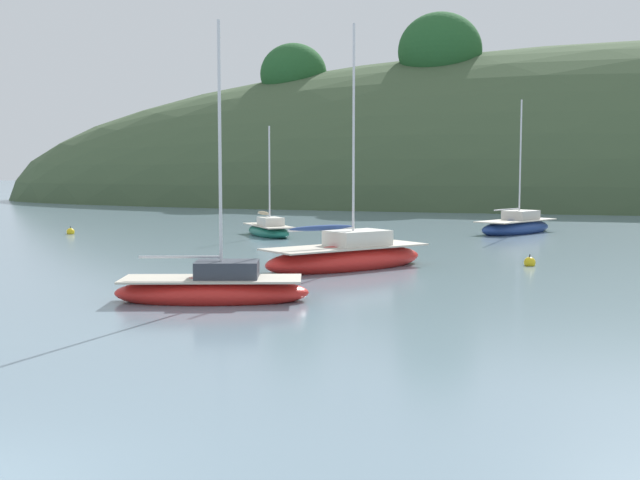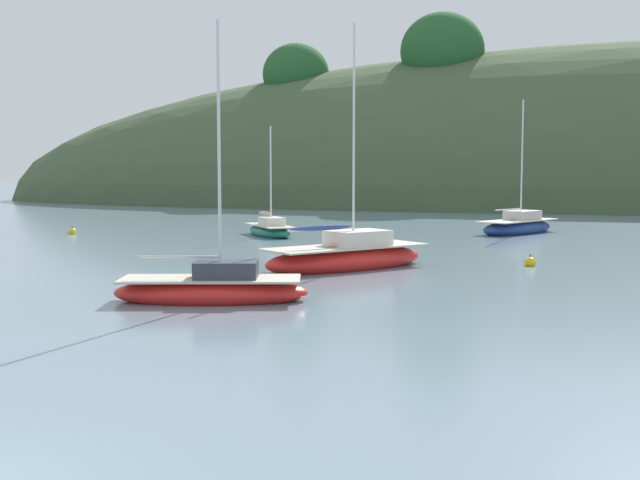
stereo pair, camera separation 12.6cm
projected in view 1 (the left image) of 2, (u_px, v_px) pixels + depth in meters
The scene contains 6 objects.
sailboat_white_near at pixel (347, 257), 29.93m from camera, with size 6.36×6.76×9.26m.
sailboat_teal_outer at pixel (269, 230), 44.12m from camera, with size 4.20×4.94×6.17m.
sailboat_cream_ketch at pixel (516, 226), 45.99m from camera, with size 5.09×6.45×7.82m.
sailboat_blue_center at pixel (213, 289), 22.52m from camera, with size 5.75×3.12×7.96m.
mooring_buoy_outer at pixel (71, 232), 45.27m from camera, with size 0.44×0.44×0.54m.
mooring_buoy_channel at pixel (530, 263), 30.69m from camera, with size 0.44×0.44×0.54m.
Camera 1 is at (6.37, -7.44, 3.75)m, focal length 45.07 mm.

